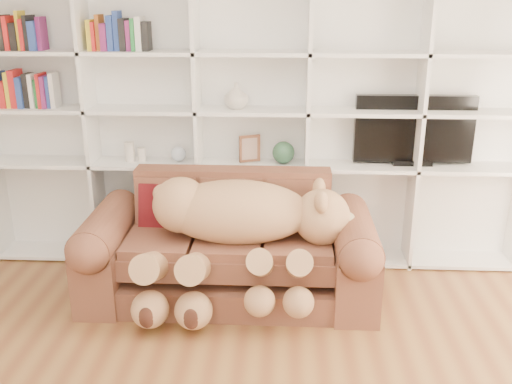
{
  "coord_description": "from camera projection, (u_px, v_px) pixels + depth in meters",
  "views": [
    {
      "loc": [
        0.26,
        -2.2,
        2.19
      ],
      "look_at": [
        0.06,
        1.63,
        0.85
      ],
      "focal_mm": 40.0,
      "sensor_mm": 36.0,
      "label": 1
    }
  ],
  "objects": [
    {
      "name": "wall_back",
      "position": [
        254.0,
        100.0,
        4.72
      ],
      "size": [
        5.0,
        0.02,
        2.7
      ],
      "primitive_type": "cube",
      "color": "silver",
      "rests_on": "floor"
    },
    {
      "name": "bookshelf",
      "position": [
        223.0,
        108.0,
        4.61
      ],
      "size": [
        4.43,
        0.35,
        2.4
      ],
      "color": "white",
      "rests_on": "floor"
    },
    {
      "name": "sofa",
      "position": [
        230.0,
        253.0,
        4.29
      ],
      "size": [
        2.14,
        0.93,
        0.9
      ],
      "color": "brown",
      "rests_on": "floor"
    },
    {
      "name": "teddy_bear",
      "position": [
        237.0,
        228.0,
        4.03
      ],
      "size": [
        1.56,
        0.87,
        0.9
      ],
      "rotation": [
        0.0,
        0.0,
        -0.14
      ],
      "color": "tan",
      "rests_on": "sofa"
    },
    {
      "name": "throw_pillow",
      "position": [
        164.0,
        207.0,
        4.36
      ],
      "size": [
        0.37,
        0.21,
        0.38
      ],
      "primitive_type": "cube",
      "rotation": [
        -0.24,
        0.0,
        -0.04
      ],
      "color": "#5E1015",
      "rests_on": "sofa"
    },
    {
      "name": "tv",
      "position": [
        414.0,
        131.0,
        4.59
      ],
      "size": [
        0.95,
        0.18,
        0.56
      ],
      "color": "black",
      "rests_on": "bookshelf"
    },
    {
      "name": "picture_frame",
      "position": [
        250.0,
        148.0,
        4.65
      ],
      "size": [
        0.17,
        0.09,
        0.22
      ],
      "primitive_type": "cube",
      "rotation": [
        0.0,
        0.0,
        0.39
      ],
      "color": "brown",
      "rests_on": "bookshelf"
    },
    {
      "name": "green_vase",
      "position": [
        283.0,
        153.0,
        4.65
      ],
      "size": [
        0.18,
        0.18,
        0.18
      ],
      "primitive_type": "sphere",
      "color": "#2D583B",
      "rests_on": "bookshelf"
    },
    {
      "name": "figurine_tall",
      "position": [
        130.0,
        152.0,
        4.72
      ],
      "size": [
        0.09,
        0.09,
        0.16
      ],
      "primitive_type": "cylinder",
      "rotation": [
        0.0,
        0.0,
        -0.14
      ],
      "color": "beige",
      "rests_on": "bookshelf"
    },
    {
      "name": "figurine_short",
      "position": [
        142.0,
        155.0,
        4.72
      ],
      "size": [
        0.09,
        0.09,
        0.11
      ],
      "primitive_type": "cylinder",
      "rotation": [
        0.0,
        0.0,
        -0.36
      ],
      "color": "beige",
      "rests_on": "bookshelf"
    },
    {
      "name": "snow_globe",
      "position": [
        178.0,
        154.0,
        4.7
      ],
      "size": [
        0.13,
        0.13,
        0.13
      ],
      "primitive_type": "sphere",
      "color": "silver",
      "rests_on": "bookshelf"
    },
    {
      "name": "shelf_vase",
      "position": [
        236.0,
        96.0,
        4.52
      ],
      "size": [
        0.24,
        0.24,
        0.2
      ],
      "primitive_type": "imported",
      "rotation": [
        0.0,
        0.0,
        -0.26
      ],
      "color": "beige",
      "rests_on": "bookshelf"
    }
  ]
}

